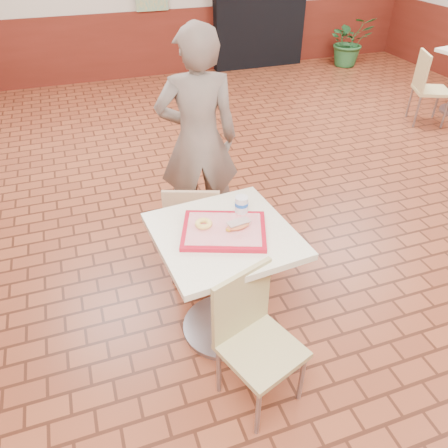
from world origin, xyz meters
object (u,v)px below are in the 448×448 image
object	(u,v)px
ring_donut	(204,224)
serving_tray	(224,231)
chair_main_front	(253,334)
chair_second_left	(427,85)
customer	(198,141)
main_table	(224,267)
long_john_donut	(238,225)
chair_main_back	(194,227)
paper_cup	(241,204)
potted_plant	(350,41)

from	to	relation	value
ring_donut	serving_tray	bearing A→B (deg)	-31.22
chair_main_front	ring_donut	distance (m)	0.67
chair_main_front	chair_second_left	size ratio (longest dim) A/B	0.93
serving_tray	ring_donut	distance (m)	0.12
ring_donut	customer	bearing A→B (deg)	75.15
main_table	serving_tray	bearing A→B (deg)	180.00
serving_tray	chair_second_left	size ratio (longest dim) A/B	0.53
customer	serving_tray	bearing A→B (deg)	90.00
serving_tray	long_john_donut	world-z (taller)	long_john_donut
main_table	serving_tray	xyz separation A→B (m)	(-0.00, 0.00, 0.28)
ring_donut	chair_main_front	bearing A→B (deg)	-79.06
chair_main_back	long_john_donut	xyz separation A→B (m)	(0.11, -0.59, 0.40)
paper_cup	potted_plant	distance (m)	6.29
customer	ring_donut	bearing A→B (deg)	84.14
chair_main_back	potted_plant	distance (m)	6.07
chair_main_back	ring_donut	xyz separation A→B (m)	(-0.07, -0.50, 0.39)
serving_tray	long_john_donut	xyz separation A→B (m)	(0.07, -0.02, 0.04)
chair_main_front	serving_tray	bearing A→B (deg)	70.69
potted_plant	chair_main_back	bearing A→B (deg)	-132.74
chair_main_back	chair_second_left	world-z (taller)	chair_second_left
main_table	chair_second_left	world-z (taller)	chair_second_left
serving_tray	chair_second_left	distance (m)	4.37
main_table	long_john_donut	bearing A→B (deg)	-17.83
long_john_donut	chair_second_left	bearing A→B (deg)	35.39
serving_tray	chair_main_front	bearing A→B (deg)	-89.80
customer	chair_second_left	world-z (taller)	customer
long_john_donut	potted_plant	world-z (taller)	long_john_donut
paper_cup	chair_second_left	world-z (taller)	paper_cup
chair_second_left	potted_plant	bearing A→B (deg)	12.72
customer	chair_second_left	size ratio (longest dim) A/B	1.94
ring_donut	potted_plant	world-z (taller)	ring_donut
chair_main_back	serving_tray	bearing A→B (deg)	113.27
chair_main_front	main_table	bearing A→B (deg)	70.69
chair_main_front	serving_tray	world-z (taller)	serving_tray
ring_donut	chair_second_left	xyz separation A→B (m)	(3.69, 2.41, -0.36)
ring_donut	long_john_donut	size ratio (longest dim) A/B	0.64
potted_plant	ring_donut	bearing A→B (deg)	-130.18
chair_main_front	chair_main_back	bearing A→B (deg)	72.28
paper_cup	chair_second_left	xyz separation A→B (m)	(3.44, 2.35, -0.39)
chair_second_left	long_john_donut	bearing A→B (deg)	149.12
serving_tray	potted_plant	xyz separation A→B (m)	(4.09, 5.02, -0.40)
customer	ring_donut	world-z (taller)	customer
long_john_donut	chair_second_left	xyz separation A→B (m)	(3.52, 2.50, -0.36)
paper_cup	chair_second_left	distance (m)	4.18
customer	long_john_donut	distance (m)	1.13
ring_donut	chair_main_back	bearing A→B (deg)	82.04
long_john_donut	serving_tray	bearing A→B (deg)	162.17
main_table	chair_main_back	distance (m)	0.57
customer	serving_tray	distance (m)	1.11
customer	long_john_donut	bearing A→B (deg)	93.94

